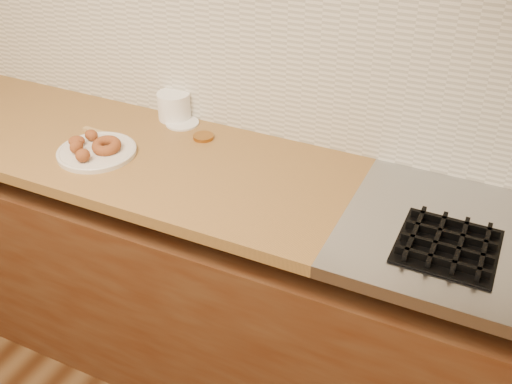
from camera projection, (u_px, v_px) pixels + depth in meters
wall_back at (242, 1)px, 1.92m from camera, size 4.00×0.02×2.70m
base_cabinet at (208, 284)px, 2.22m from camera, size 3.60×0.60×0.77m
butcher_block at (47, 131)px, 2.18m from camera, size 2.30×0.62×0.04m
backsplash at (241, 47)px, 2.00m from camera, size 3.60×0.02×0.60m
donut_plate at (97, 152)px, 2.00m from camera, size 0.26×0.26×0.01m
ring_donut at (106, 145)px, 1.99m from camera, size 0.12×0.12×0.04m
fried_dough_chunks at (81, 145)px, 1.98m from camera, size 0.15×0.18×0.05m
plastic_tub at (174, 106)px, 2.20m from camera, size 0.14×0.14×0.10m
tub_lid at (182, 123)px, 2.19m from camera, size 0.12×0.12×0.01m
brass_jar_lid at (203, 137)px, 2.09m from camera, size 0.07×0.07×0.01m
wooden_utensil at (102, 134)px, 2.11m from camera, size 0.16×0.03×0.01m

